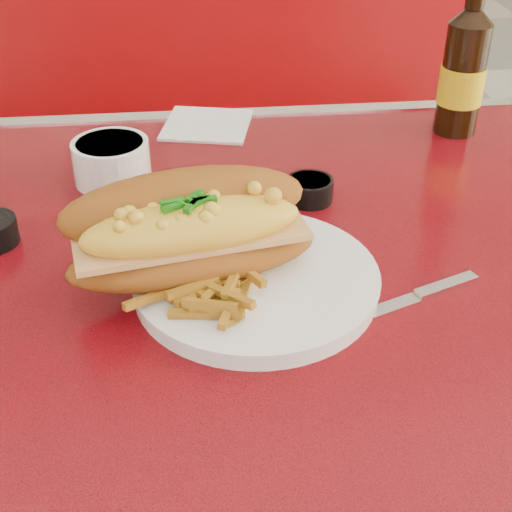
{
  "coord_description": "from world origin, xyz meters",
  "views": [
    {
      "loc": [
        -0.05,
        -0.65,
        1.21
      ],
      "look_at": [
        0.01,
        -0.06,
        0.81
      ],
      "focal_mm": 50.0,
      "sensor_mm": 36.0,
      "label": 1
    }
  ],
  "objects": [
    {
      "name": "fork",
      "position": [
        -0.05,
        -0.02,
        0.79
      ],
      "size": [
        0.07,
        0.13,
        0.0
      ],
      "rotation": [
        0.0,
        0.0,
        2.03
      ],
      "color": "silver",
      "rests_on": "dinner_plate"
    },
    {
      "name": "paper_napkin",
      "position": [
        -0.02,
        0.36,
        0.77
      ],
      "size": [
        0.15,
        0.15,
        0.0
      ],
      "primitive_type": "cube",
      "rotation": [
        0.0,
        0.0,
        -0.22
      ],
      "color": "white",
      "rests_on": "diner_table"
    },
    {
      "name": "booth_bench_far",
      "position": [
        0.0,
        0.81,
        0.29
      ],
      "size": [
        1.2,
        0.51,
        0.9
      ],
      "color": "maroon",
      "rests_on": "ground"
    },
    {
      "name": "beer_bottle",
      "position": [
        0.35,
        0.3,
        0.86
      ],
      "size": [
        0.07,
        0.07,
        0.25
      ],
      "rotation": [
        0.0,
        0.0,
        0.15
      ],
      "color": "black",
      "rests_on": "diner_table"
    },
    {
      "name": "fries_pile",
      "position": [
        -0.04,
        -0.09,
        0.8
      ],
      "size": [
        0.13,
        0.13,
        0.03
      ],
      "primitive_type": null,
      "rotation": [
        0.0,
        0.0,
        -0.4
      ],
      "color": "#BE8220",
      "rests_on": "dinner_plate"
    },
    {
      "name": "knife",
      "position": [
        0.16,
        -0.1,
        0.77
      ],
      "size": [
        0.19,
        0.09,
        0.01
      ],
      "rotation": [
        0.0,
        0.0,
        0.38
      ],
      "color": "silver",
      "rests_on": "diner_table"
    },
    {
      "name": "diner_table",
      "position": [
        0.0,
        0.0,
        0.61
      ],
      "size": [
        1.23,
        0.83,
        0.77
      ],
      "color": "red",
      "rests_on": "ground"
    },
    {
      "name": "sauce_cup_right",
      "position": [
        0.1,
        0.12,
        0.79
      ],
      "size": [
        0.07,
        0.07,
        0.03
      ],
      "rotation": [
        0.0,
        0.0,
        -0.24
      ],
      "color": "black",
      "rests_on": "diner_table"
    },
    {
      "name": "mac_hoagie",
      "position": [
        -0.05,
        -0.04,
        0.84
      ],
      "size": [
        0.27,
        0.17,
        0.11
      ],
      "rotation": [
        0.0,
        0.0,
        0.19
      ],
      "color": "#9C5619",
      "rests_on": "dinner_plate"
    },
    {
      "name": "dinner_plate",
      "position": [
        0.01,
        -0.06,
        0.78
      ],
      "size": [
        0.33,
        0.33,
        0.02
      ],
      "rotation": [
        0.0,
        0.0,
        0.38
      ],
      "color": "white",
      "rests_on": "diner_table"
    },
    {
      "name": "gravy_ramekin",
      "position": [
        -0.15,
        0.19,
        0.8
      ],
      "size": [
        0.13,
        0.13,
        0.05
      ],
      "rotation": [
        0.0,
        0.0,
        -0.35
      ],
      "color": "white",
      "rests_on": "diner_table"
    }
  ]
}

